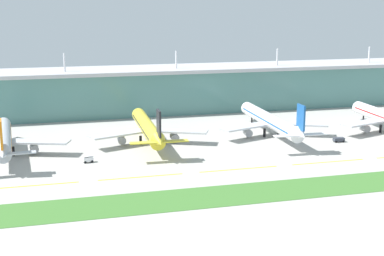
{
  "coord_description": "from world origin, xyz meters",
  "views": [
    {
      "loc": [
        -65.5,
        -180.99,
        55.06
      ],
      "look_at": [
        -9.76,
        26.63,
        7.0
      ],
      "focal_mm": 51.49,
      "sensor_mm": 36.0,
      "label": 1
    }
  ],
  "objects": [
    {
      "name": "airliner_near_middle",
      "position": [
        -26.44,
        33.91,
        6.45
      ],
      "size": [
        48.77,
        65.17,
        18.9
      ],
      "color": "yellow",
      "rests_on": "ground"
    },
    {
      "name": "terminal_building",
      "position": [
        -0.0,
        99.89,
        11.86
      ],
      "size": [
        288.0,
        34.0,
        32.31
      ],
      "color": "slate",
      "rests_on": "ground"
    },
    {
      "name": "taxiway_stripe_centre",
      "position": [
        -3.0,
        -10.09,
        0.02
      ],
      "size": [
        28.0,
        0.7,
        0.04
      ],
      "primitive_type": "cube",
      "color": "yellow",
      "rests_on": "ground"
    },
    {
      "name": "taxiway_stripe_mid_east",
      "position": [
        31.0,
        -10.09,
        0.02
      ],
      "size": [
        28.0,
        0.7,
        0.04
      ],
      "primitive_type": "cube",
      "color": "yellow",
      "rests_on": "ground"
    },
    {
      "name": "ground_plane",
      "position": [
        0.0,
        0.0,
        0.0
      ],
      "size": [
        600.0,
        600.0,
        0.0
      ],
      "primitive_type": "plane",
      "color": "#A8A59E"
    },
    {
      "name": "pushback_tug",
      "position": [
        49.9,
        15.61,
        1.1
      ],
      "size": [
        4.6,
        2.85,
        1.85
      ],
      "color": "#333842",
      "rests_on": "ground"
    },
    {
      "name": "taxiway_stripe_mid_west",
      "position": [
        -37.0,
        -10.09,
        0.02
      ],
      "size": [
        28.0,
        0.7,
        0.04
      ],
      "primitive_type": "cube",
      "color": "yellow",
      "rests_on": "ground"
    },
    {
      "name": "grass_verge",
      "position": [
        0.0,
        -34.27,
        0.05
      ],
      "size": [
        300.0,
        18.0,
        0.1
      ],
      "primitive_type": "cube",
      "color": "#3D702D",
      "rests_on": "ground"
    },
    {
      "name": "taxiway_stripe_west",
      "position": [
        -71.0,
        -10.09,
        0.02
      ],
      "size": [
        28.0,
        0.7,
        0.04
      ],
      "primitive_type": "cube",
      "color": "yellow",
      "rests_on": "ground"
    },
    {
      "name": "airliner_nearest",
      "position": [
        -81.85,
        29.05,
        6.45
      ],
      "size": [
        48.72,
        62.12,
        18.9
      ],
      "color": "#ADB2BC",
      "rests_on": "ground"
    },
    {
      "name": "baggage_cart",
      "position": [
        -52.37,
        11.68,
        1.26
      ],
      "size": [
        3.88,
        2.6,
        2.48
      ],
      "color": "silver",
      "rests_on": "ground"
    },
    {
      "name": "airliner_far_middle",
      "position": [
        27.05,
        33.44,
        6.46
      ],
      "size": [
        48.77,
        70.79,
        18.9
      ],
      "color": "white",
      "rests_on": "ground"
    }
  ]
}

